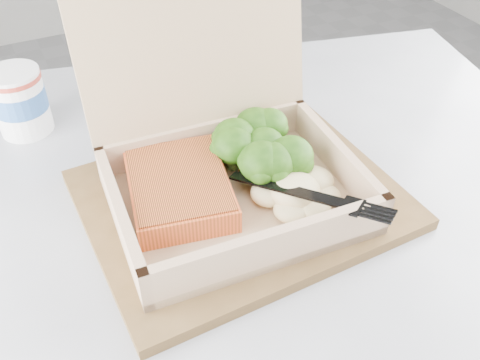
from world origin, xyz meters
name	(u,v)px	position (x,y,z in m)	size (l,w,h in m)	color
cafe_table	(259,339)	(0.04, -0.19, 0.54)	(0.97, 0.97, 0.73)	black
serving_tray	(241,199)	(0.04, -0.14, 0.74)	(0.32, 0.26, 0.01)	brown
takeout_container	(221,142)	(0.03, -0.11, 0.80)	(0.26, 0.25, 0.23)	tan
salmon_fillet	(179,188)	(-0.03, -0.13, 0.77)	(0.10, 0.13, 0.03)	orange
broccoli_pile	(264,150)	(0.08, -0.12, 0.78)	(0.12, 0.12, 0.04)	#3E791B
mashed_potatoes	(294,190)	(0.08, -0.18, 0.77)	(0.09, 0.08, 0.03)	beige
plastic_fork	(265,181)	(0.05, -0.17, 0.78)	(0.11, 0.16, 0.02)	black
paper_cup	(19,100)	(-0.15, 0.10, 0.78)	(0.07, 0.07, 0.08)	white
receipt	(246,116)	(0.12, 0.01, 0.73)	(0.08, 0.15, 0.00)	white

